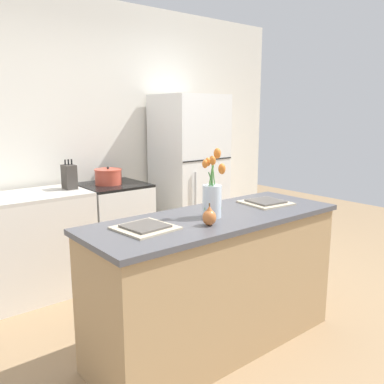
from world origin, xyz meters
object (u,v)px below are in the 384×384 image
at_px(refrigerator, 189,176).
at_px(plate_setting_right, 266,202).
at_px(stove_range, 115,229).
at_px(flower_vase, 212,195).
at_px(cooking_pot, 108,177).
at_px(knife_block, 69,177).
at_px(plate_setting_left, 145,227).
at_px(pear_figurine, 209,217).

height_order(refrigerator, plate_setting_right, refrigerator).
xyz_separation_m(refrigerator, plate_setting_right, (-0.52, -1.57, 0.05)).
distance_m(stove_range, refrigerator, 1.05).
xyz_separation_m(flower_vase, cooking_pot, (0.10, 1.62, -0.09)).
height_order(stove_range, knife_block, knife_block).
relative_size(refrigerator, plate_setting_left, 5.21).
relative_size(plate_setting_left, knife_block, 1.27).
bearing_deg(knife_block, refrigerator, -0.62).
bearing_deg(plate_setting_right, plate_setting_left, 180.00).
relative_size(stove_range, pear_figurine, 6.62).
bearing_deg(pear_figurine, plate_setting_left, 152.49).
bearing_deg(refrigerator, plate_setting_left, -135.17).
height_order(plate_setting_right, cooking_pot, cooking_pot).
bearing_deg(cooking_pot, plate_setting_right, -73.33).
xyz_separation_m(refrigerator, plate_setting_left, (-1.58, -1.57, 0.05)).
bearing_deg(flower_vase, knife_block, 99.87).
bearing_deg(flower_vase, pear_figurine, -136.88).
bearing_deg(knife_block, plate_setting_right, -61.57).
relative_size(stove_range, plate_setting_right, 2.66).
xyz_separation_m(stove_range, cooking_pot, (-0.04, 0.01, 0.53)).
height_order(cooking_pot, knife_block, knife_block).
bearing_deg(plate_setting_left, stove_range, 68.15).
relative_size(flower_vase, pear_figurine, 3.24).
bearing_deg(plate_setting_right, stove_range, 105.30).
distance_m(stove_range, flower_vase, 1.73).
bearing_deg(cooking_pot, knife_block, 178.63).
relative_size(pear_figurine, knife_block, 0.51).
bearing_deg(stove_range, cooking_pot, 171.57).
bearing_deg(pear_figurine, stove_range, 80.63).
distance_m(pear_figurine, plate_setting_right, 0.74).
xyz_separation_m(stove_range, plate_setting_right, (0.43, -1.57, 0.49)).
height_order(stove_range, cooking_pot, cooking_pot).
height_order(plate_setting_left, plate_setting_right, same).
bearing_deg(knife_block, stove_range, -2.08).
distance_m(refrigerator, pear_figurine, 2.14).
bearing_deg(pear_figurine, knife_block, 94.55).
height_order(refrigerator, knife_block, refrigerator).
height_order(refrigerator, flower_vase, refrigerator).
bearing_deg(stove_range, flower_vase, -95.15).
relative_size(stove_range, plate_setting_left, 2.66).
bearing_deg(refrigerator, cooking_pot, 179.68).
distance_m(stove_range, plate_setting_left, 1.76).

